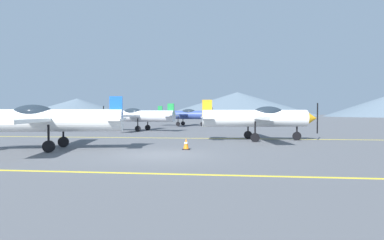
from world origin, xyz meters
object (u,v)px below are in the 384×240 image
object	(u,v)px
airplane_near	(46,120)
airplane_mid	(259,118)
airplane_back	(184,115)
traffic_cone_front	(186,144)
airplane_far	(138,116)

from	to	relation	value
airplane_near	airplane_mid	bearing A→B (deg)	30.36
airplane_near	airplane_back	size ratio (longest dim) A/B	1.00
airplane_near	airplane_mid	xyz separation A→B (m)	(11.26, 6.60, 0.00)
airplane_mid	airplane_back	size ratio (longest dim) A/B	1.00
airplane_near	traffic_cone_front	world-z (taller)	airplane_near
airplane_back	airplane_far	bearing A→B (deg)	-104.02
airplane_near	airplane_far	bearing A→B (deg)	89.27
airplane_mid	traffic_cone_front	world-z (taller)	airplane_mid
airplane_near	airplane_far	size ratio (longest dim) A/B	1.00
airplane_far	airplane_near	bearing A→B (deg)	-90.73
airplane_near	airplane_far	xyz separation A→B (m)	(0.20, 16.00, 0.00)
airplane_near	traffic_cone_front	xyz separation A→B (m)	(7.05, 0.93, -1.25)
airplane_mid	traffic_cone_front	distance (m)	7.17
airplane_mid	airplane_far	size ratio (longest dim) A/B	1.00
airplane_far	traffic_cone_front	bearing A→B (deg)	-65.55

